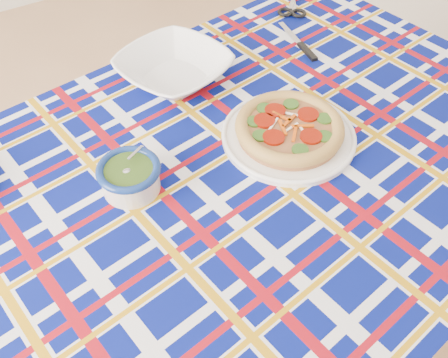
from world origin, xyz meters
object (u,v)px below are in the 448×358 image
main_focaccia_plate (289,128)px  pesto_bowl (130,175)px  serving_bowl (174,69)px  dining_table (227,199)px

main_focaccia_plate → pesto_bowl: size_ratio=2.40×
main_focaccia_plate → serving_bowl: (-0.12, 0.34, 0.00)m
pesto_bowl → main_focaccia_plate: bearing=-7.7°
main_focaccia_plate → serving_bowl: 0.36m
dining_table → pesto_bowl: pesto_bowl is taller
dining_table → serving_bowl: (0.06, 0.36, 0.11)m
serving_bowl → pesto_bowl: bearing=-131.6°
dining_table → pesto_bowl: size_ratio=13.30×
dining_table → main_focaccia_plate: (0.18, 0.02, 0.11)m
pesto_bowl → serving_bowl: pesto_bowl is taller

